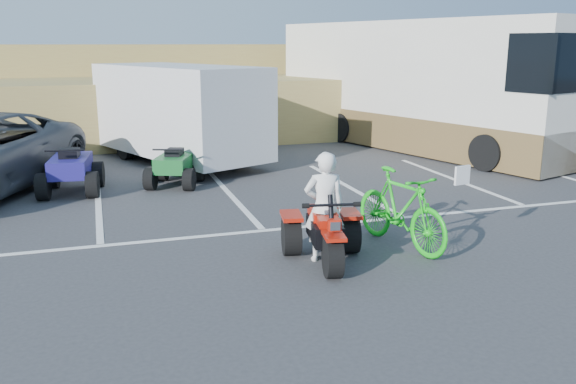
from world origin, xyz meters
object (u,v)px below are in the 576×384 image
object	(u,v)px
red_trike_atv	(325,263)
cargo_trailer	(179,111)
rider	(324,207)
green_dirt_bike	(401,209)
quad_atv_green	(176,185)
quad_atv_blue	(73,193)
rv_motorhome	(417,94)

from	to	relation	value
red_trike_atv	cargo_trailer	bearing A→B (deg)	106.98
rider	cargo_trailer	xyz separation A→B (m)	(-0.97, 8.34, 0.58)
green_dirt_bike	cargo_trailer	size ratio (longest dim) A/B	0.35
cargo_trailer	quad_atv_green	world-z (taller)	cargo_trailer
rider	quad_atv_blue	distance (m)	6.72
green_dirt_bike	quad_atv_green	xyz separation A→B (m)	(-2.83, 5.40, -0.62)
green_dirt_bike	cargo_trailer	distance (m)	8.50
red_trike_atv	rider	xyz separation A→B (m)	(0.03, 0.15, 0.82)
rider	cargo_trailer	size ratio (longest dim) A/B	0.28
quad_atv_blue	quad_atv_green	xyz separation A→B (m)	(2.22, 0.04, 0.00)
cargo_trailer	rv_motorhome	size ratio (longest dim) A/B	0.56
red_trike_atv	quad_atv_blue	xyz separation A→B (m)	(-3.66, 5.71, 0.00)
cargo_trailer	rv_motorhome	world-z (taller)	rv_motorhome
rider	quad_atv_green	distance (m)	5.85
quad_atv_green	rv_motorhome	bearing A→B (deg)	43.58
rider	rv_motorhome	distance (m)	10.80
rider	green_dirt_bike	bearing A→B (deg)	-160.91
red_trike_atv	green_dirt_bike	world-z (taller)	green_dirt_bike
cargo_trailer	quad_atv_green	bearing A→B (deg)	-124.09
rider	green_dirt_bike	world-z (taller)	rider
quad_atv_green	cargo_trailer	bearing A→B (deg)	101.63
rider	quad_atv_green	size ratio (longest dim) A/B	1.14
rv_motorhome	red_trike_atv	bearing A→B (deg)	-143.13
red_trike_atv	rv_motorhome	size ratio (longest dim) A/B	0.15
red_trike_atv	quad_atv_green	size ratio (longest dim) A/B	1.10
cargo_trailer	quad_atv_blue	bearing A→B (deg)	-158.15
green_dirt_bike	quad_atv_green	distance (m)	6.12
red_trike_atv	cargo_trailer	xyz separation A→B (m)	(-0.94, 8.49, 1.40)
green_dirt_bike	quad_atv_green	size ratio (longest dim) A/B	1.44
cargo_trailer	quad_atv_blue	world-z (taller)	cargo_trailer
quad_atv_green	rider	bearing A→B (deg)	-53.39
green_dirt_bike	cargo_trailer	bearing A→B (deg)	93.11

